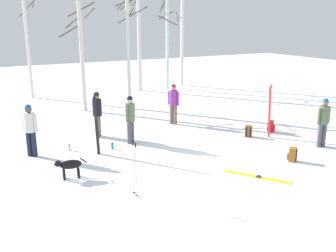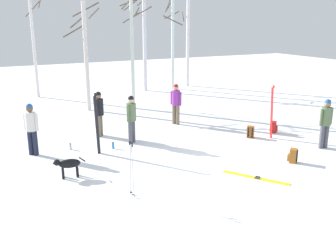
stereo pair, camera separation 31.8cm
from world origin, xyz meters
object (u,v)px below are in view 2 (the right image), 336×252
at_px(person_0, 31,126).
at_px(ski_pair_planted_0, 97,124).
at_px(birch_tree_1, 86,53).
at_px(birch_tree_5, 188,31).
at_px(person_2, 326,120).
at_px(water_bottle_1, 70,147).
at_px(birch_tree_2, 132,43).
at_px(ski_poles_0, 132,168).
at_px(birch_tree_0, 32,22).
at_px(person_1, 131,116).
at_px(dog, 68,164).
at_px(backpack_0, 251,132).
at_px(water_bottle_0, 113,146).
at_px(backpack_1, 293,156).
at_px(backpack_2, 274,127).
at_px(person_4, 99,111).
at_px(birch_tree_3, 144,30).
at_px(birch_tree_4, 173,41).
at_px(ski_pair_planted_1, 272,112).
at_px(person_3, 176,101).
at_px(ski_pair_lying_0, 256,178).

height_order(person_0, ski_pair_planted_0, ski_pair_planted_0).
distance_m(birch_tree_1, birch_tree_5, 8.81).
height_order(person_2, water_bottle_1, person_2).
distance_m(water_bottle_1, birch_tree_2, 7.26).
xyz_separation_m(ski_poles_0, birch_tree_0, (-0.06, 14.26, 3.37)).
relative_size(person_1, dog, 1.93).
relative_size(backpack_0, birch_tree_1, 0.09).
bearing_deg(person_2, dog, 170.46).
bearing_deg(water_bottle_0, backpack_1, -39.67).
bearing_deg(dog, person_1, 37.70).
bearing_deg(backpack_2, person_4, 157.25).
bearing_deg(ski_pair_planted_0, water_bottle_0, 23.91).
distance_m(birch_tree_3, birch_tree_5, 3.24).
height_order(birch_tree_2, birch_tree_4, birch_tree_2).
relative_size(person_1, backpack_1, 3.90).
relative_size(backpack_1, water_bottle_1, 2.03).
distance_m(ski_pair_planted_1, birch_tree_3, 11.50).
height_order(water_bottle_0, birch_tree_2, birch_tree_2).
height_order(backpack_0, backpack_2, same).
bearing_deg(birch_tree_2, backpack_0, -72.92).
bearing_deg(birch_tree_1, person_1, -90.21).
bearing_deg(person_3, birch_tree_2, 96.58).
bearing_deg(person_4, dog, -119.93).
bearing_deg(dog, backpack_0, 5.70).
bearing_deg(dog, person_4, 60.07).
xyz_separation_m(person_2, birch_tree_5, (2.17, 13.29, 2.56)).
xyz_separation_m(ski_poles_0, backpack_2, (7.03, 2.72, -0.55)).
distance_m(person_0, backpack_1, 8.33).
bearing_deg(water_bottle_1, person_1, -6.29).
bearing_deg(birch_tree_2, ski_pair_planted_0, -121.87).
xyz_separation_m(person_0, backpack_0, (7.55, -1.69, -0.77)).
relative_size(ski_pair_planted_1, birch_tree_0, 0.24).
bearing_deg(person_0, backpack_0, -12.64).
xyz_separation_m(dog, birch_tree_0, (1.09, 12.35, 3.75)).
bearing_deg(backpack_1, birch_tree_3, 86.17).
relative_size(ski_pair_lying_0, backpack_1, 3.85).
height_order(water_bottle_1, birch_tree_5, birch_tree_5).
xyz_separation_m(ski_pair_planted_1, ski_pair_lying_0, (-2.95, -2.77, -0.97)).
bearing_deg(water_bottle_1, backpack_1, -36.48).
bearing_deg(birch_tree_3, birch_tree_2, -120.09).
relative_size(person_2, ski_pair_planted_1, 0.87).
distance_m(person_0, birch_tree_2, 7.71).
xyz_separation_m(person_3, ski_pair_lying_0, (-0.69, -6.06, -0.97)).
bearing_deg(person_1, water_bottle_0, -157.88).
bearing_deg(person_3, birch_tree_4, 63.43).
relative_size(ski_pair_planted_0, backpack_2, 4.63).
relative_size(person_1, ski_pair_planted_0, 0.84).
bearing_deg(person_0, ski_poles_0, -67.82).
bearing_deg(water_bottle_0, backpack_0, -12.27).
bearing_deg(ski_pair_lying_0, birch_tree_1, 100.35).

